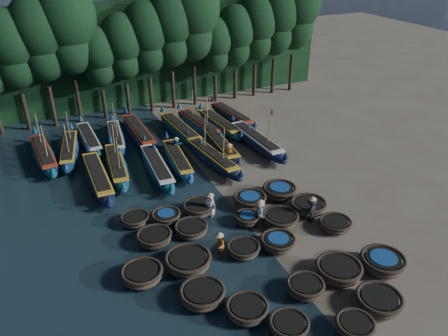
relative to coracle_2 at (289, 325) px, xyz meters
name	(u,v)px	position (x,y,z in m)	size (l,w,h in m)	color
ground	(238,214)	(2.00, 9.27, -0.36)	(120.00, 120.00, 0.00)	#7A6F59
foliage_wall	(138,53)	(2.00, 32.77, 4.64)	(40.00, 3.00, 10.00)	black
coracle_2	(289,325)	(0.00, 0.00, 0.00)	(2.23, 2.23, 0.63)	brown
coracle_3	(355,326)	(2.62, -1.28, 0.05)	(1.83, 1.83, 0.72)	brown
coracle_4	(379,301)	(4.61, -0.57, 0.09)	(2.54, 2.54, 0.79)	brown
coracle_5	(202,294)	(-2.85, 3.29, 0.07)	(2.55, 2.55, 0.76)	brown
coracle_6	(247,309)	(-1.29, 1.59, 0.03)	(2.28, 2.28, 0.69)	brown
coracle_7	(305,287)	(1.96, 1.66, 0.07)	(2.26, 2.26, 0.75)	brown
coracle_8	(339,270)	(4.21, 1.97, 0.10)	(3.03, 3.03, 0.80)	brown
coracle_9	(383,262)	(6.73, 1.52, 0.10)	(2.78, 2.78, 0.79)	brown
coracle_10	(142,274)	(-5.14, 5.87, 0.07)	(2.68, 2.68, 0.76)	brown
coracle_11	(188,261)	(-2.66, 5.80, 0.11)	(2.68, 2.68, 0.83)	brown
coracle_12	(243,249)	(0.54, 5.62, 0.00)	(1.87, 1.87, 0.63)	brown
coracle_13	(278,242)	(2.57, 5.31, 0.05)	(2.18, 2.18, 0.71)	brown
coracle_14	(335,224)	(6.63, 5.45, 0.00)	(1.98, 1.98, 0.64)	brown
coracle_15	(154,237)	(-3.70, 8.60, 0.05)	(2.07, 2.07, 0.72)	brown
coracle_16	(191,229)	(-1.46, 8.54, 0.01)	(2.37, 2.37, 0.66)	brown
coracle_17	(247,218)	(2.04, 8.14, 0.02)	(1.80, 1.80, 0.66)	brown
coracle_18	(280,219)	(3.82, 7.18, 0.08)	(2.70, 2.70, 0.78)	brown
coracle_19	(308,206)	(6.18, 7.67, 0.09)	(2.39, 2.39, 0.79)	brown
coracle_20	(135,219)	(-4.24, 10.90, 0.00)	(1.79, 1.79, 0.64)	brown
coracle_21	(166,217)	(-2.45, 10.30, 0.06)	(1.84, 1.84, 0.73)	brown
coracle_22	(199,208)	(-0.29, 10.35, 0.09)	(2.07, 2.07, 0.78)	brown
coracle_23	(250,200)	(3.09, 9.82, 0.10)	(2.68, 2.68, 0.80)	brown
coracle_24	(279,191)	(5.44, 10.01, 0.10)	(2.63, 2.63, 0.80)	brown
long_boat_2	(98,177)	(-5.42, 16.73, 0.22)	(1.54, 8.67, 1.53)	#0E1B33
long_boat_3	(117,166)	(-3.84, 17.95, 0.19)	(2.16, 8.16, 3.48)	navy
long_boat_4	(157,167)	(-1.18, 16.48, 0.20)	(1.86, 8.44, 1.49)	navy
long_boat_5	(178,159)	(0.64, 17.11, 0.16)	(1.98, 7.76, 1.37)	navy
long_boat_6	(212,157)	(3.13, 16.25, 0.21)	(2.53, 8.39, 3.59)	#0E1B33
long_boat_7	(221,146)	(4.65, 17.92, 0.16)	(1.78, 7.74, 1.36)	#0E1B33
long_boat_8	(256,141)	(7.62, 17.44, 0.25)	(1.95, 9.07, 3.85)	#0E1B33
long_boat_9	(44,155)	(-8.64, 22.10, 0.21)	(2.19, 8.44, 3.60)	navy
long_boat_10	(70,150)	(-6.70, 22.19, 0.17)	(2.69, 7.84, 3.37)	navy
long_boat_11	(89,139)	(-4.92, 23.65, 0.16)	(1.64, 7.83, 1.38)	navy
long_boat_12	(116,137)	(-2.80, 23.14, 0.15)	(2.20, 7.62, 3.26)	navy
long_boat_13	(139,133)	(-0.83, 23.10, 0.24)	(1.75, 9.00, 1.58)	#0E1B33
long_boat_14	(180,130)	(2.66, 22.26, 0.23)	(2.16, 8.80, 1.55)	navy
long_boat_15	(198,124)	(4.59, 22.88, 0.18)	(2.42, 8.05, 3.45)	navy
long_boat_16	(219,124)	(6.37, 22.18, 0.18)	(2.05, 8.00, 1.41)	navy
long_boat_17	(232,116)	(8.27, 23.57, 0.17)	(2.29, 7.94, 1.41)	#0E1B33
fisherman_0	(210,204)	(0.30, 9.84, 0.50)	(0.90, 0.92, 1.80)	silver
fisherman_1	(260,211)	(2.74, 7.83, 0.57)	(0.64, 0.52, 1.85)	#175061
fisherman_2	(219,244)	(-0.76, 6.02, 0.45)	(0.83, 0.90, 1.70)	#BA5F18
fisherman_3	(311,209)	(5.71, 6.72, 0.53)	(1.27, 1.13, 1.91)	black
fisherman_4	(260,213)	(2.68, 7.73, 0.48)	(0.52, 0.92, 1.73)	silver
fisherman_5	(176,146)	(1.13, 18.79, 0.44)	(1.38, 1.24, 1.73)	#175061
fisherman_6	(229,153)	(4.40, 15.89, 0.50)	(0.85, 0.93, 1.79)	#BA5F18
tree_2	(11,48)	(-9.40, 29.27, 6.96)	(4.51, 4.51, 10.63)	black
tree_3	(39,38)	(-7.10, 29.27, 7.63)	(4.92, 4.92, 11.60)	black
tree_4	(66,27)	(-4.80, 29.27, 8.31)	(5.34, 5.34, 12.58)	black
tree_5	(98,56)	(-2.50, 29.27, 5.61)	(3.68, 3.68, 8.68)	black
tree_6	(122,46)	(-0.20, 29.27, 6.28)	(4.09, 4.09, 9.65)	black
tree_7	(146,36)	(2.10, 29.27, 6.96)	(4.51, 4.51, 10.63)	black
tree_8	(169,27)	(4.40, 29.27, 7.63)	(4.92, 4.92, 11.60)	black
tree_9	(192,18)	(6.70, 29.27, 8.31)	(5.34, 5.34, 12.58)	black
tree_10	(215,44)	(9.00, 29.27, 5.61)	(3.68, 3.68, 8.68)	black
tree_11	(236,35)	(11.30, 29.27, 6.28)	(4.09, 4.09, 9.65)	black
tree_12	(256,27)	(13.60, 29.27, 6.96)	(4.51, 4.51, 10.63)	black
tree_13	(276,18)	(15.90, 29.27, 7.63)	(4.92, 4.92, 11.60)	black
tree_14	(295,10)	(18.20, 29.27, 8.31)	(5.34, 5.34, 12.58)	black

